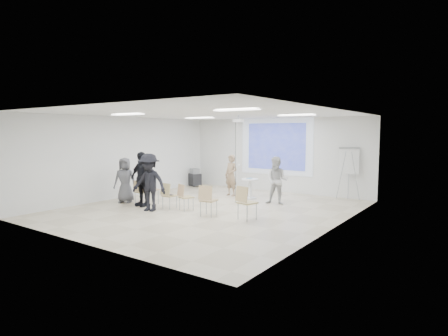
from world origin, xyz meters
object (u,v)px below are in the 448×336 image
Objects in this scene: pedestal_table at (250,187)px; chair_center at (184,195)px; laptop at (170,195)px; chair_right_far at (245,200)px; player_right at (277,178)px; chair_far_left at (140,190)px; chair_left_mid at (148,187)px; audience_left at (142,175)px; flipchart_easel at (349,161)px; chair_right_inner at (207,198)px; chair_left_inner at (168,194)px; audience_outer at (125,177)px; audience_mid at (149,179)px; av_cart at (195,178)px; player_left at (231,173)px.

chair_center is at bearing -101.35° from pedestal_table.
chair_right_far is at bearing -178.26° from laptop.
player_right is 2.25× the size of chair_far_left.
audience_left is at bearing -71.12° from chair_left_mid.
chair_far_left is 7.45m from flipchart_easel.
flipchart_easel is (2.47, 5.08, 0.86)m from chair_right_inner.
chair_right_inner is at bearing -3.65° from chair_left_inner.
laptop is 2.04m from audience_outer.
chair_far_left is at bearing 137.90° from audience_mid.
chair_right_inner is (2.75, -0.30, -0.04)m from chair_left_mid.
chair_far_left is at bearing -51.65° from av_cart.
chair_right_far is 3.16m from audience_mid.
audience_outer is 4.53m from av_cart.
laptop is at bearing 90.28° from chair_left_inner.
audience_left reaches higher than player_right.
player_right is 3.60m from laptop.
chair_right_far is (3.87, -0.04, -0.02)m from chair_left_mid.
audience_mid is (1.16, -0.64, 0.54)m from chair_far_left.
laptop is 0.16× the size of flipchart_easel.
chair_left_mid reaches higher than chair_center.
player_left is 5.88× the size of laptop.
chair_center is 0.60m from laptop.
player_left reaches higher than chair_left_inner.
player_right reaches higher than av_cart.
player_right is 4.49m from audience_left.
player_left is at bearing 78.29° from chair_left_mid.
chair_right_inner is (0.51, -3.18, 0.12)m from pedestal_table.
player_right reaches higher than chair_left_mid.
flipchart_easel is (1.36, 4.82, 0.83)m from chair_right_far.
audience_left is at bearing -149.75° from chair_center.
player_right is 0.94× the size of flipchart_easel.
audience_mid is at bearing -20.50° from chair_far_left.
player_left is at bearing 118.07° from chair_center.
audience_mid is (-1.94, -0.41, 0.47)m from chair_right_inner.
audience_mid is 1.81m from audience_outer.
player_left is at bearing 87.00° from chair_left_inner.
chair_center is (-0.59, -2.94, 0.07)m from pedestal_table.
audience_left is (-1.26, -3.35, 0.14)m from player_left.
chair_center is (0.59, 0.10, 0.00)m from chair_left_inner.
flipchart_easel is (5.23, 4.78, 0.81)m from chair_left_mid.
player_left is 3.94m from audience_outer.
chair_right_inner is at bearing 5.21° from chair_left_mid.
audience_mid is (-0.85, -0.65, 0.51)m from chair_center.
chair_right_inner is at bearing -129.90° from flipchart_easel.
audience_mid reaches higher than chair_right_inner.
chair_left_inner is 1.00× the size of chair_center.
player_left is 1.88× the size of chair_right_far.
flipchart_easel reaches higher than pedestal_table.
audience_mid is 2.53× the size of av_cart.
player_left is at bearing 25.39° from audience_outer.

